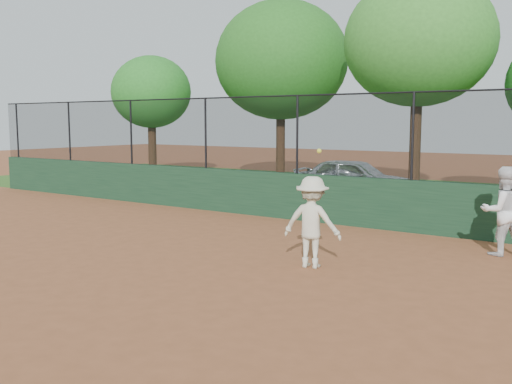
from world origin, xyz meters
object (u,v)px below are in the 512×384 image
Objects in this scene: tree_1 at (281,61)px; tree_2 at (419,41)px; player_second at (503,211)px; tree_0 at (151,92)px; parked_car at (354,179)px; player_main at (312,222)px.

tree_2 is (5.77, -1.13, 0.16)m from tree_1.
tree_2 is (-3.95, 6.64, 4.18)m from player_second.
tree_2 reaches higher than tree_0.
parked_car is at bearing -27.43° from tree_1.
player_second is at bearing 47.73° from player_main.
tree_0 is 0.76× the size of tree_2.
tree_1 is (-9.72, 7.77, 4.02)m from player_second.
player_second is at bearing -59.29° from tree_2.
parked_car is 4.76m from tree_2.
tree_2 is at bearing -94.51° from player_second.
player_second is at bearing -23.49° from tree_0.
tree_0 is 11.91m from tree_2.
player_main is (3.03, -8.43, 0.12)m from parked_car.
tree_2 reaches higher than player_second.
tree_0 reaches higher than player_second.
parked_car is at bearing -6.89° from tree_0.
tree_0 is at bearing 76.36° from parked_car.
player_main reaches higher than player_second.
tree_1 reaches higher than parked_car.
tree_1 is 5.88m from tree_2.
tree_1 is at bearing 124.10° from player_main.
tree_1 reaches higher than tree_0.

